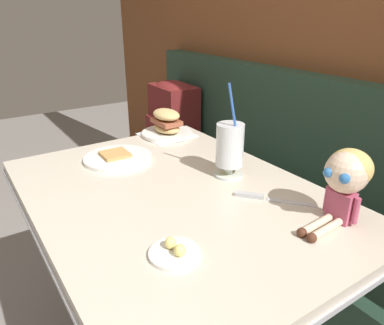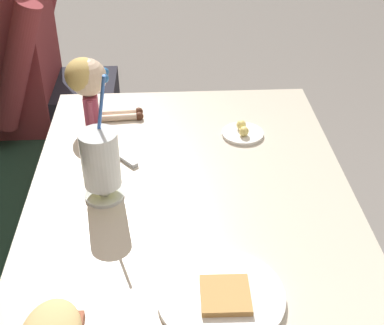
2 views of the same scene
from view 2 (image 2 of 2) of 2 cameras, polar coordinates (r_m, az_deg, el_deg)
name	(u,v)px [view 2 (image 2 of 2)]	position (r m, az deg, el deg)	size (l,w,h in m)	color
diner_table	(191,252)	(1.44, -0.09, -9.52)	(1.11, 0.81, 0.74)	beige
toast_plate	(221,296)	(1.07, 3.16, -14.04)	(0.25, 0.25, 0.03)	white
milkshake_glass	(101,161)	(1.27, -9.69, 0.14)	(0.10, 0.10, 0.31)	silver
butter_saucer	(243,132)	(1.54, 5.42, 3.22)	(0.12, 0.12, 0.04)	white
butter_knife	(118,154)	(1.46, -7.86, 0.86)	(0.19, 0.16, 0.01)	silver
seated_doll	(88,81)	(1.59, -11.02, 8.54)	(0.12, 0.22, 0.20)	#B74C6B
diner_patron	(28,49)	(2.19, -17.07, 11.49)	(0.55, 0.48, 0.81)	maroon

